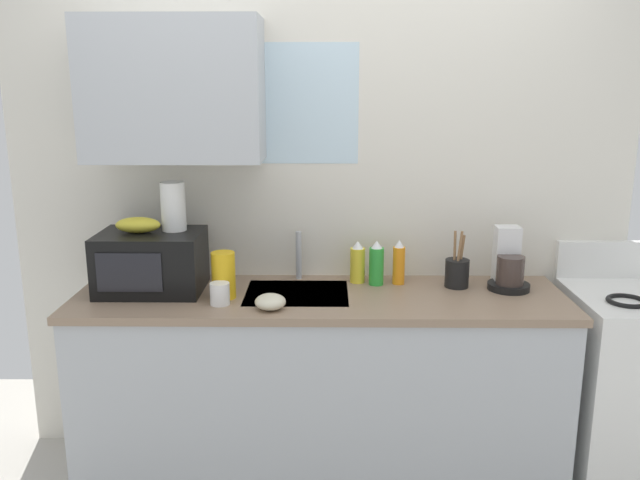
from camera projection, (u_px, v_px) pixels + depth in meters
name	position (u px, v px, depth m)	size (l,w,h in m)	color
kitchen_wall_assembly	(298.00, 185.00, 3.13)	(2.96, 0.42, 2.50)	silver
counter_unit	(320.00, 385.00, 3.03)	(2.19, 0.63, 0.90)	#B2B7BC
sink_faucet	(299.00, 255.00, 3.13)	(0.03, 0.03, 0.23)	#B2B5BA
stove_range	(632.00, 386.00, 3.02)	(0.60, 0.60, 1.08)	white
microwave	(151.00, 262.00, 2.95)	(0.46, 0.35, 0.27)	black
banana_bunch	(138.00, 225.00, 2.91)	(0.20, 0.11, 0.07)	gold
paper_towel_roll	(173.00, 206.00, 2.94)	(0.11, 0.11, 0.22)	white
coffee_maker	(508.00, 266.00, 3.00)	(0.19, 0.21, 0.28)	black
dish_soap_bottle_yellow	(358.00, 263.00, 3.09)	(0.07, 0.07, 0.20)	yellow
dish_soap_bottle_green	(376.00, 264.00, 3.05)	(0.07, 0.07, 0.21)	green
dish_soap_bottle_orange	(399.00, 263.00, 3.06)	(0.06, 0.06, 0.21)	orange
cereal_canister	(223.00, 275.00, 2.86)	(0.10, 0.10, 0.21)	gold
mug_white	(220.00, 294.00, 2.79)	(0.08, 0.08, 0.10)	white
utensil_crock	(457.00, 272.00, 3.02)	(0.11, 0.11, 0.27)	black
small_bowl	(270.00, 302.00, 2.73)	(0.13, 0.13, 0.07)	beige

